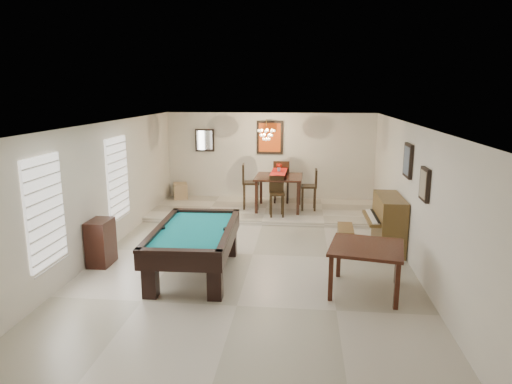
% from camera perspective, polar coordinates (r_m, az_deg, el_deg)
% --- Properties ---
extents(ground_plane, '(6.00, 9.00, 0.02)m').
position_cam_1_polar(ground_plane, '(9.22, -0.39, -7.86)').
color(ground_plane, beige).
extents(wall_back, '(6.00, 0.04, 2.60)m').
position_cam_1_polar(wall_back, '(13.27, 1.74, 4.27)').
color(wall_back, silver).
rests_on(wall_back, ground_plane).
extents(wall_front, '(6.00, 0.04, 2.60)m').
position_cam_1_polar(wall_front, '(4.61, -6.67, -11.93)').
color(wall_front, silver).
rests_on(wall_front, ground_plane).
extents(wall_left, '(0.04, 9.00, 2.60)m').
position_cam_1_polar(wall_left, '(9.65, -18.40, 0.50)').
color(wall_left, silver).
rests_on(wall_left, ground_plane).
extents(wall_right, '(0.04, 9.00, 2.60)m').
position_cam_1_polar(wall_right, '(9.04, 18.87, -0.32)').
color(wall_right, silver).
rests_on(wall_right, ground_plane).
extents(ceiling, '(6.00, 9.00, 0.04)m').
position_cam_1_polar(ceiling, '(8.67, -0.41, 8.53)').
color(ceiling, white).
rests_on(ceiling, wall_back).
extents(dining_step, '(6.00, 2.50, 0.12)m').
position_cam_1_polar(dining_step, '(12.29, 1.27, -2.30)').
color(dining_step, beige).
rests_on(dining_step, ground_plane).
extents(window_left_front, '(0.06, 1.00, 1.70)m').
position_cam_1_polar(window_left_front, '(7.71, -24.87, -2.18)').
color(window_left_front, white).
rests_on(window_left_front, wall_left).
extents(window_left_rear, '(0.06, 1.00, 1.70)m').
position_cam_1_polar(window_left_rear, '(10.16, -16.92, 1.75)').
color(window_left_rear, white).
rests_on(window_left_rear, wall_left).
extents(pool_table, '(1.43, 2.52, 0.83)m').
position_cam_1_polar(pool_table, '(8.23, -7.66, -7.41)').
color(pool_table, black).
rests_on(pool_table, ground_plane).
extents(square_table, '(1.33, 1.33, 0.78)m').
position_cam_1_polar(square_table, '(7.68, 13.52, -9.33)').
color(square_table, black).
rests_on(square_table, ground_plane).
extents(upright_piano, '(0.75, 1.34, 1.12)m').
position_cam_1_polar(upright_piano, '(9.72, 15.50, -3.73)').
color(upright_piano, brown).
rests_on(upright_piano, ground_plane).
extents(piano_bench, '(0.34, 0.81, 0.44)m').
position_cam_1_polar(piano_bench, '(9.73, 11.09, -5.57)').
color(piano_bench, brown).
rests_on(piano_bench, ground_plane).
extents(apothecary_chest, '(0.38, 0.57, 0.86)m').
position_cam_1_polar(apothecary_chest, '(9.07, -18.83, -5.97)').
color(apothecary_chest, black).
rests_on(apothecary_chest, ground_plane).
extents(dining_table, '(1.25, 1.25, 1.01)m').
position_cam_1_polar(dining_table, '(12.09, 2.86, 0.20)').
color(dining_table, black).
rests_on(dining_table, dining_step).
extents(flower_vase, '(0.14, 0.14, 0.23)m').
position_cam_1_polar(flower_vase, '(11.98, 2.89, 3.09)').
color(flower_vase, red).
rests_on(flower_vase, dining_table).
extents(dining_chair_south, '(0.41, 0.41, 1.00)m').
position_cam_1_polar(dining_chair_south, '(11.40, 2.62, -0.59)').
color(dining_chair_south, black).
rests_on(dining_chair_south, dining_step).
extents(dining_chair_north, '(0.45, 0.45, 1.20)m').
position_cam_1_polar(dining_chair_north, '(12.84, 3.20, 1.35)').
color(dining_chair_north, black).
rests_on(dining_chair_north, dining_step).
extents(dining_chair_west, '(0.49, 0.49, 1.20)m').
position_cam_1_polar(dining_chair_west, '(12.16, -0.64, 0.73)').
color(dining_chair_west, black).
rests_on(dining_chair_west, dining_step).
extents(dining_chair_east, '(0.41, 0.41, 1.09)m').
position_cam_1_polar(dining_chair_east, '(12.09, 6.61, 0.31)').
color(dining_chair_east, black).
rests_on(dining_chair_east, dining_step).
extents(corner_bench, '(0.52, 0.58, 0.44)m').
position_cam_1_polar(corner_bench, '(13.56, -9.42, 0.15)').
color(corner_bench, tan).
rests_on(corner_bench, dining_step).
extents(chandelier, '(0.44, 0.44, 0.60)m').
position_cam_1_polar(chandelier, '(11.87, 1.30, 7.67)').
color(chandelier, '#FFE5B2').
rests_on(chandelier, ceiling).
extents(back_painting, '(0.75, 0.06, 0.95)m').
position_cam_1_polar(back_painting, '(13.15, 1.74, 6.83)').
color(back_painting, '#D84C14').
rests_on(back_painting, wall_back).
extents(back_mirror, '(0.55, 0.06, 0.65)m').
position_cam_1_polar(back_mirror, '(13.43, -6.42, 6.45)').
color(back_mirror, white).
rests_on(back_mirror, wall_back).
extents(right_picture_upper, '(0.06, 0.55, 0.65)m').
position_cam_1_polar(right_picture_upper, '(9.21, 18.48, 3.74)').
color(right_picture_upper, slate).
rests_on(right_picture_upper, wall_right).
extents(right_picture_lower, '(0.06, 0.45, 0.55)m').
position_cam_1_polar(right_picture_lower, '(8.00, 20.34, 0.90)').
color(right_picture_lower, gray).
rests_on(right_picture_lower, wall_right).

